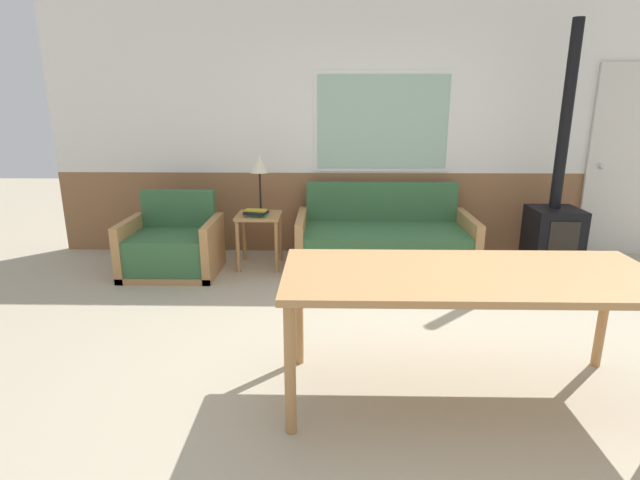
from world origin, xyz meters
name	(u,v)px	position (x,y,z in m)	size (l,w,h in m)	color
ground_plane	(409,366)	(0.00, 0.00, 0.00)	(16.00, 16.00, 0.00)	#B2A58C
wall_back	(379,132)	(0.00, 2.63, 1.35)	(7.20, 0.09, 2.70)	#8E603D
couch	(384,243)	(0.04, 2.07, 0.25)	(1.80, 0.88, 0.83)	#B27F4C
armchair	(173,249)	(-2.11, 1.82, 0.25)	(0.92, 0.73, 0.79)	#B27F4C
side_table	(259,225)	(-1.26, 2.04, 0.45)	(0.45, 0.45, 0.56)	#B27F4C
table_lamp	(259,168)	(-1.25, 2.12, 1.03)	(0.20, 0.20, 0.60)	black
book_stack	(256,213)	(-1.27, 1.96, 0.59)	(0.24, 0.20, 0.07)	#2D7F3D
dining_table	(469,284)	(0.25, -0.33, 0.70)	(2.09, 0.85, 0.78)	#B27F4C
wood_stove	(555,218)	(1.76, 2.02, 0.54)	(0.48, 0.49, 2.43)	black
entry_door	(629,162)	(2.74, 2.57, 1.04)	(0.92, 0.09, 2.08)	silver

